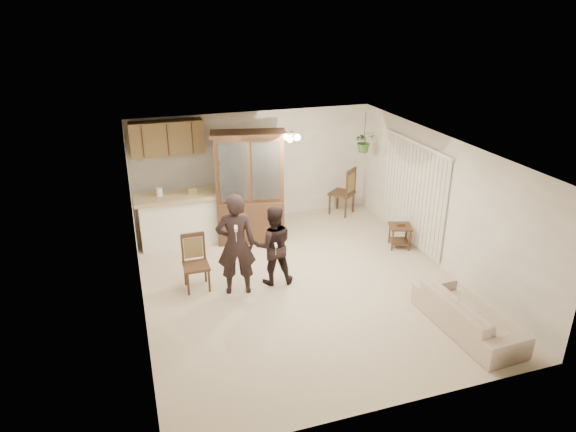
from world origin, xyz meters
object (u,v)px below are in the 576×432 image
object	(u,v)px
chair_bar	(197,274)
side_table	(400,236)
chair_hutch_left	(265,211)
child	(273,248)
china_hutch	(250,189)
adult	(236,245)
chair_hutch_right	(342,200)
sofa	(468,309)

from	to	relation	value
chair_bar	side_table	bearing A→B (deg)	4.34
chair_bar	chair_hutch_left	size ratio (longest dim) A/B	1.01
child	china_hutch	bearing A→B (deg)	-82.61
child	chair_hutch_left	xyz separation A→B (m)	(0.59, 2.69, -0.40)
adult	chair_hutch_right	distance (m)	4.25
china_hutch	chair_bar	distance (m)	2.34
chair_hutch_left	chair_bar	bearing A→B (deg)	-79.07
side_table	chair_hutch_left	bearing A→B (deg)	137.19
child	side_table	distance (m)	2.97
adult	china_hutch	bearing A→B (deg)	-100.44
china_hutch	chair_hutch_right	world-z (taller)	china_hutch
sofa	adult	world-z (taller)	adult
china_hutch	side_table	world-z (taller)	china_hutch
sofa	chair_bar	world-z (taller)	chair_bar
side_table	chair_bar	world-z (taller)	chair_bar
side_table	chair_hutch_right	world-z (taller)	chair_hutch_right
chair_hutch_right	side_table	bearing A→B (deg)	60.68
child	chair_hutch_right	distance (m)	3.64
child	china_hutch	world-z (taller)	china_hutch
adult	chair_bar	world-z (taller)	adult
chair_bar	chair_hutch_left	distance (m)	3.16
adult	chair_hutch_left	distance (m)	3.16
side_table	adult	bearing A→B (deg)	-168.96
sofa	chair_bar	bearing A→B (deg)	53.68
adult	chair_bar	xyz separation A→B (m)	(-0.65, 0.32, -0.62)
child	side_table	world-z (taller)	child
side_table	chair_hutch_left	world-z (taller)	chair_hutch_left
chair_hutch_left	chair_hutch_right	bearing A→B (deg)	47.14
adult	chair_bar	size ratio (longest dim) A/B	1.81
china_hutch	chair_hutch_right	size ratio (longest dim) A/B	2.05
child	side_table	bearing A→B (deg)	-159.83
adult	chair_bar	distance (m)	0.96
sofa	side_table	bearing A→B (deg)	-11.47
sofa	chair_hutch_right	bearing A→B (deg)	-3.19
adult	china_hutch	world-z (taller)	china_hutch
adult	side_table	bearing A→B (deg)	-158.83
child	chair_hutch_right	size ratio (longest dim) A/B	1.18
adult	side_table	world-z (taller)	adult
sofa	china_hutch	size ratio (longest dim) A/B	0.80
sofa	chair_hutch_left	size ratio (longest dim) A/B	1.91
child	sofa	bearing A→B (deg)	145.11
sofa	side_table	xyz separation A→B (m)	(0.46, 2.90, -0.12)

